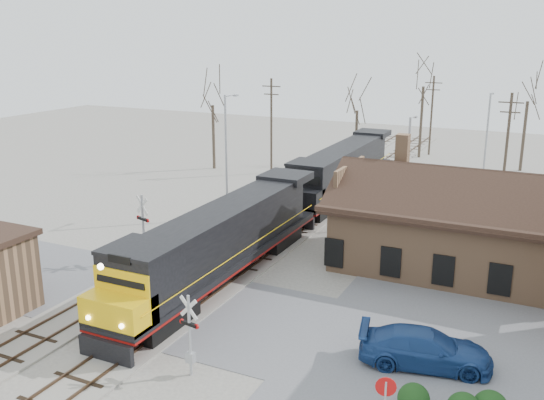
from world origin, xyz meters
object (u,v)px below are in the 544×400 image
at_px(parked_car, 425,348).
at_px(locomotive_lead, 218,244).
at_px(depot, 457,231).
at_px(locomotive_trailing, 340,171).

bearing_deg(parked_car, locomotive_lead, 60.74).
relative_size(depot, parked_car, 2.65).
height_order(locomotive_lead, locomotive_trailing, locomotive_lead).
distance_m(depot, locomotive_trailing, 17.42).
bearing_deg(depot, locomotive_lead, -144.72).
height_order(locomotive_trailing, parked_car, locomotive_trailing).
bearing_deg(depot, parked_car, -86.30).
distance_m(locomotive_trailing, parked_car, 28.14).
height_order(depot, locomotive_trailing, depot).
relative_size(locomotive_lead, parked_car, 3.63).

